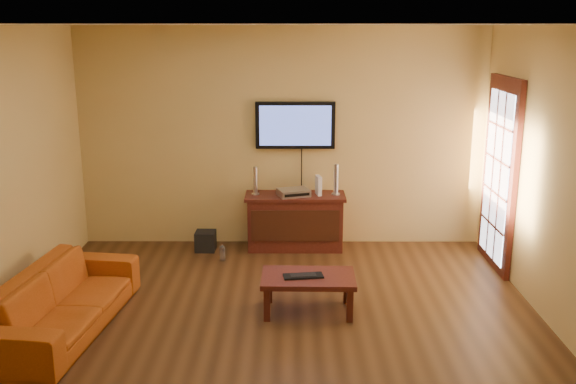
{
  "coord_description": "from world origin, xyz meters",
  "views": [
    {
      "loc": [
        0.1,
        -5.32,
        2.69
      ],
      "look_at": [
        0.08,
        0.8,
        1.1
      ],
      "focal_mm": 40.0,
      "sensor_mm": 36.0,
      "label": 1
    }
  ],
  "objects_px": {
    "speaker_left": "(255,182)",
    "sofa": "(62,291)",
    "av_receiver": "(294,192)",
    "media_console": "(295,221)",
    "subwoofer": "(206,241)",
    "keyboard": "(303,276)",
    "speaker_right": "(336,181)",
    "coffee_table": "(308,281)",
    "bottle": "(222,253)",
    "game_console": "(319,185)",
    "television": "(295,125)"
  },
  "relations": [
    {
      "from": "speaker_left",
      "to": "sofa",
      "type": "bearing_deg",
      "value": -126.13
    },
    {
      "from": "sofa",
      "to": "av_receiver",
      "type": "height_order",
      "value": "av_receiver"
    },
    {
      "from": "sofa",
      "to": "media_console",
      "type": "bearing_deg",
      "value": -37.08
    },
    {
      "from": "media_console",
      "to": "sofa",
      "type": "xyz_separation_m",
      "value": [
        -2.12,
        -2.22,
        0.03
      ]
    },
    {
      "from": "speaker_left",
      "to": "av_receiver",
      "type": "bearing_deg",
      "value": -6.83
    },
    {
      "from": "subwoofer",
      "to": "keyboard",
      "type": "relative_size",
      "value": 0.61
    },
    {
      "from": "speaker_right",
      "to": "keyboard",
      "type": "xyz_separation_m",
      "value": [
        -0.43,
        -1.88,
        -0.48
      ]
    },
    {
      "from": "coffee_table",
      "to": "bottle",
      "type": "relative_size",
      "value": 4.7
    },
    {
      "from": "speaker_left",
      "to": "game_console",
      "type": "height_order",
      "value": "speaker_left"
    },
    {
      "from": "media_console",
      "to": "sofa",
      "type": "bearing_deg",
      "value": -133.63
    },
    {
      "from": "game_console",
      "to": "sofa",
      "type": "bearing_deg",
      "value": -148.2
    },
    {
      "from": "coffee_table",
      "to": "av_receiver",
      "type": "relative_size",
      "value": 2.47
    },
    {
      "from": "speaker_right",
      "to": "subwoofer",
      "type": "distance_m",
      "value": 1.77
    },
    {
      "from": "game_console",
      "to": "speaker_right",
      "type": "bearing_deg",
      "value": -9.22
    },
    {
      "from": "speaker_right",
      "to": "game_console",
      "type": "distance_m",
      "value": 0.22
    },
    {
      "from": "sofa",
      "to": "speaker_right",
      "type": "relative_size",
      "value": 5.07
    },
    {
      "from": "coffee_table",
      "to": "game_console",
      "type": "height_order",
      "value": "game_console"
    },
    {
      "from": "television",
      "to": "subwoofer",
      "type": "relative_size",
      "value": 4.02
    },
    {
      "from": "coffee_table",
      "to": "game_console",
      "type": "bearing_deg",
      "value": 84.68
    },
    {
      "from": "keyboard",
      "to": "game_console",
      "type": "bearing_deg",
      "value": 83.29
    },
    {
      "from": "subwoofer",
      "to": "speaker_right",
      "type": "bearing_deg",
      "value": 5.27
    },
    {
      "from": "coffee_table",
      "to": "subwoofer",
      "type": "relative_size",
      "value": 3.74
    },
    {
      "from": "speaker_right",
      "to": "game_console",
      "type": "height_order",
      "value": "speaker_right"
    },
    {
      "from": "media_console",
      "to": "keyboard",
      "type": "height_order",
      "value": "media_console"
    },
    {
      "from": "speaker_right",
      "to": "game_console",
      "type": "bearing_deg",
      "value": -178.17
    },
    {
      "from": "speaker_left",
      "to": "game_console",
      "type": "bearing_deg",
      "value": -0.35
    },
    {
      "from": "av_receiver",
      "to": "bottle",
      "type": "distance_m",
      "value": 1.13
    },
    {
      "from": "speaker_left",
      "to": "media_console",
      "type": "bearing_deg",
      "value": -1.44
    },
    {
      "from": "media_console",
      "to": "coffee_table",
      "type": "distance_m",
      "value": 1.85
    },
    {
      "from": "television",
      "to": "av_receiver",
      "type": "relative_size",
      "value": 2.65
    },
    {
      "from": "television",
      "to": "bottle",
      "type": "xyz_separation_m",
      "value": [
        -0.86,
        -0.64,
        -1.42
      ]
    },
    {
      "from": "media_console",
      "to": "bottle",
      "type": "height_order",
      "value": "media_console"
    },
    {
      "from": "television",
      "to": "media_console",
      "type": "bearing_deg",
      "value": -90.0
    },
    {
      "from": "media_console",
      "to": "bottle",
      "type": "xyz_separation_m",
      "value": [
        -0.86,
        -0.45,
        -0.26
      ]
    },
    {
      "from": "television",
      "to": "game_console",
      "type": "distance_m",
      "value": 0.79
    },
    {
      "from": "coffee_table",
      "to": "av_receiver",
      "type": "bearing_deg",
      "value": 94.23
    },
    {
      "from": "av_receiver",
      "to": "subwoofer",
      "type": "relative_size",
      "value": 1.52
    },
    {
      "from": "speaker_right",
      "to": "bottle",
      "type": "bearing_deg",
      "value": -161.11
    },
    {
      "from": "coffee_table",
      "to": "subwoofer",
      "type": "bearing_deg",
      "value": 124.82
    },
    {
      "from": "keyboard",
      "to": "subwoofer",
      "type": "bearing_deg",
      "value": 123.33
    },
    {
      "from": "bottle",
      "to": "television",
      "type": "bearing_deg",
      "value": 36.81
    },
    {
      "from": "coffee_table",
      "to": "speaker_right",
      "type": "height_order",
      "value": "speaker_right"
    },
    {
      "from": "coffee_table",
      "to": "bottle",
      "type": "xyz_separation_m",
      "value": [
        -0.97,
        1.39,
        -0.23
      ]
    },
    {
      "from": "av_receiver",
      "to": "game_console",
      "type": "distance_m",
      "value": 0.32
    },
    {
      "from": "coffee_table",
      "to": "speaker_left",
      "type": "bearing_deg",
      "value": 107.9
    },
    {
      "from": "speaker_right",
      "to": "keyboard",
      "type": "distance_m",
      "value": 1.99
    },
    {
      "from": "speaker_right",
      "to": "game_console",
      "type": "relative_size",
      "value": 1.62
    },
    {
      "from": "media_console",
      "to": "subwoofer",
      "type": "bearing_deg",
      "value": -175.12
    },
    {
      "from": "keyboard",
      "to": "bottle",
      "type": "bearing_deg",
      "value": 123.08
    },
    {
      "from": "speaker_left",
      "to": "bottle",
      "type": "bearing_deg",
      "value": -128.96
    }
  ]
}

